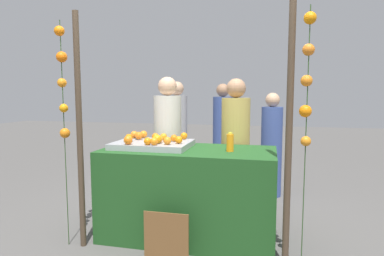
# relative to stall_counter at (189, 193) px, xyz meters

# --- Properties ---
(ground_plane) EXTENTS (24.00, 24.00, 0.00)m
(ground_plane) POSITION_rel_stall_counter_xyz_m (0.00, 0.00, -0.46)
(ground_plane) COLOR #565451
(stall_counter) EXTENTS (1.75, 0.83, 0.92)m
(stall_counter) POSITION_rel_stall_counter_xyz_m (0.00, 0.00, 0.00)
(stall_counter) COLOR #1E4C1E
(stall_counter) RESTS_ON ground_plane
(orange_tray) EXTENTS (0.78, 0.60, 0.06)m
(orange_tray) POSITION_rel_stall_counter_xyz_m (-0.39, 0.02, 0.49)
(orange_tray) COLOR #9EA0A5
(orange_tray) RESTS_ON stall_counter
(orange_0) EXTENTS (0.07, 0.07, 0.07)m
(orange_0) POSITION_rel_stall_counter_xyz_m (-0.36, -0.21, 0.56)
(orange_0) COLOR orange
(orange_0) RESTS_ON orange_tray
(orange_1) EXTENTS (0.08, 0.08, 0.08)m
(orange_1) POSITION_rel_stall_counter_xyz_m (-0.09, -0.05, 0.56)
(orange_1) COLOR orange
(orange_1) RESTS_ON orange_tray
(orange_2) EXTENTS (0.08, 0.08, 0.08)m
(orange_2) POSITION_rel_stall_counter_xyz_m (-0.59, 0.26, 0.56)
(orange_2) COLOR orange
(orange_2) RESTS_ON orange_tray
(orange_3) EXTENTS (0.09, 0.09, 0.09)m
(orange_3) POSITION_rel_stall_counter_xyz_m (-0.30, -0.11, 0.57)
(orange_3) COLOR orange
(orange_3) RESTS_ON orange_tray
(orange_4) EXTENTS (0.08, 0.08, 0.08)m
(orange_4) POSITION_rel_stall_counter_xyz_m (-0.63, 0.20, 0.56)
(orange_4) COLOR orange
(orange_4) RESTS_ON orange_tray
(orange_5) EXTENTS (0.09, 0.09, 0.09)m
(orange_5) POSITION_rel_stall_counter_xyz_m (-0.56, -0.22, 0.57)
(orange_5) COLOR orange
(orange_5) RESTS_ON orange_tray
(orange_6) EXTENTS (0.07, 0.07, 0.07)m
(orange_6) POSITION_rel_stall_counter_xyz_m (-0.18, 0.08, 0.56)
(orange_6) COLOR orange
(orange_6) RESTS_ON orange_tray
(orange_7) EXTENTS (0.08, 0.08, 0.08)m
(orange_7) POSITION_rel_stall_counter_xyz_m (-0.12, 0.27, 0.56)
(orange_7) COLOR orange
(orange_7) RESTS_ON orange_tray
(orange_8) EXTENTS (0.08, 0.08, 0.08)m
(orange_8) POSITION_rel_stall_counter_xyz_m (-0.30, -0.20, 0.56)
(orange_8) COLOR orange
(orange_8) RESTS_ON orange_tray
(orange_9) EXTENTS (0.07, 0.07, 0.07)m
(orange_9) POSITION_rel_stall_counter_xyz_m (-0.32, 0.16, 0.56)
(orange_9) COLOR orange
(orange_9) RESTS_ON orange_tray
(orange_10) EXTENTS (0.08, 0.08, 0.08)m
(orange_10) POSITION_rel_stall_counter_xyz_m (-0.41, 0.14, 0.56)
(orange_10) COLOR orange
(orange_10) RESTS_ON orange_tray
(orange_11) EXTENTS (0.07, 0.07, 0.07)m
(orange_11) POSITION_rel_stall_counter_xyz_m (-0.30, -0.03, 0.56)
(orange_11) COLOR orange
(orange_11) RESTS_ON orange_tray
(orange_12) EXTENTS (0.08, 0.08, 0.08)m
(orange_12) POSITION_rel_stall_counter_xyz_m (-0.18, -0.14, 0.56)
(orange_12) COLOR orange
(orange_12) RESTS_ON orange_tray
(orange_13) EXTENTS (0.08, 0.08, 0.08)m
(orange_13) POSITION_rel_stall_counter_xyz_m (-0.60, 0.13, 0.56)
(orange_13) COLOR orange
(orange_13) RESTS_ON orange_tray
(orange_14) EXTENTS (0.08, 0.08, 0.08)m
(orange_14) POSITION_rel_stall_counter_xyz_m (-0.69, 0.23, 0.56)
(orange_14) COLOR orange
(orange_14) RESTS_ON orange_tray
(orange_15) EXTENTS (0.08, 0.08, 0.08)m
(orange_15) POSITION_rel_stall_counter_xyz_m (-0.63, -0.05, 0.56)
(orange_15) COLOR orange
(orange_15) RESTS_ON orange_tray
(juice_bottle) EXTENTS (0.07, 0.07, 0.19)m
(juice_bottle) POSITION_rel_stall_counter_xyz_m (0.43, -0.05, 0.55)
(juice_bottle) COLOR orange
(juice_bottle) RESTS_ON stall_counter
(chalkboard_sign) EXTENTS (0.41, 0.03, 0.47)m
(chalkboard_sign) POSITION_rel_stall_counter_xyz_m (-0.06, -0.57, -0.24)
(chalkboard_sign) COLOR brown
(chalkboard_sign) RESTS_ON ground_plane
(vendor_left) EXTENTS (0.34, 0.34, 1.69)m
(vendor_left) POSITION_rel_stall_counter_xyz_m (-0.42, 0.62, 0.32)
(vendor_left) COLOR beige
(vendor_left) RESTS_ON ground_plane
(vendor_right) EXTENTS (0.33, 0.33, 1.66)m
(vendor_right) POSITION_rel_stall_counter_xyz_m (0.41, 0.62, 0.31)
(vendor_right) COLOR tan
(vendor_right) RESTS_ON ground_plane
(crowd_person_0) EXTENTS (0.33, 0.33, 1.65)m
(crowd_person_0) POSITION_rel_stall_counter_xyz_m (0.01, 2.41, 0.31)
(crowd_person_0) COLOR #384C8C
(crowd_person_0) RESTS_ON ground_plane
(crowd_person_1) EXTENTS (0.30, 0.30, 1.49)m
(crowd_person_1) POSITION_rel_stall_counter_xyz_m (0.83, 1.61, 0.23)
(crowd_person_1) COLOR #384C8C
(crowd_person_1) RESTS_ON ground_plane
(crowd_person_2) EXTENTS (0.34, 0.34, 1.68)m
(crowd_person_2) POSITION_rel_stall_counter_xyz_m (-0.68, 1.95, 0.32)
(crowd_person_2) COLOR #99999E
(crowd_person_2) RESTS_ON ground_plane
(canopy_post_left) EXTENTS (0.06, 0.06, 2.24)m
(canopy_post_left) POSITION_rel_stall_counter_xyz_m (-0.95, -0.45, 0.66)
(canopy_post_left) COLOR #473828
(canopy_post_left) RESTS_ON ground_plane
(canopy_post_right) EXTENTS (0.06, 0.06, 2.24)m
(canopy_post_right) POSITION_rel_stall_counter_xyz_m (0.95, -0.45, 0.66)
(canopy_post_right) COLOR #473828
(canopy_post_right) RESTS_ON ground_plane
(garland_strand_left) EXTENTS (0.12, 0.11, 2.16)m
(garland_strand_left) POSITION_rel_stall_counter_xyz_m (-1.11, -0.47, 1.13)
(garland_strand_left) COLOR #2D4C23
(garland_strand_left) RESTS_ON ground_plane
(garland_strand_right) EXTENTS (0.11, 0.10, 2.16)m
(garland_strand_right) POSITION_rel_stall_counter_xyz_m (1.08, -0.49, 1.14)
(garland_strand_right) COLOR #2D4C23
(garland_strand_right) RESTS_ON ground_plane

